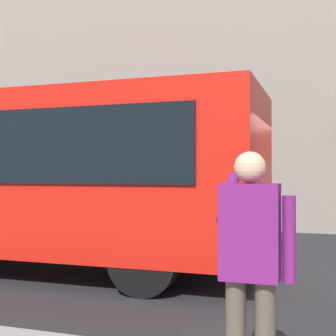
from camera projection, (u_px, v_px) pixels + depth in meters
name	position (u px, v px, depth m)	size (l,w,h in m)	color
ground_plane	(273.00, 282.00, 7.30)	(60.00, 60.00, 0.00)	#232326
building_facade_far	(298.00, 29.00, 13.80)	(28.00, 1.55, 12.00)	gray
red_bus	(11.00, 174.00, 8.45)	(9.05, 2.54, 3.08)	red
pedestrian_photographer	(251.00, 254.00, 3.20)	(0.53, 0.52, 1.70)	#4C4238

